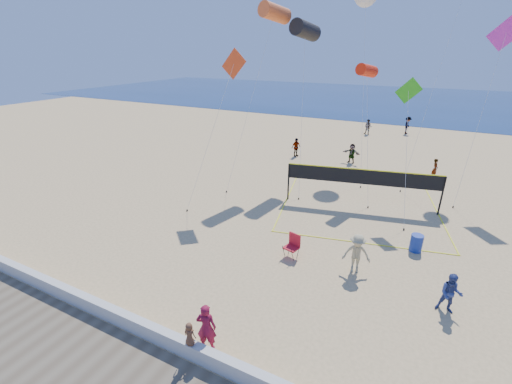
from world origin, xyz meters
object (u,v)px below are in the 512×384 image
at_px(woman, 206,327).
at_px(camp_chair, 293,244).
at_px(trash_barrel, 416,243).
at_px(volleyball_net, 362,181).

distance_m(woman, camp_chair, 6.21).
height_order(trash_barrel, volleyball_net, volleyball_net).
bearing_deg(woman, volleyball_net, -119.06).
xyz_separation_m(camp_chair, volleyball_net, (1.65, 6.94, 1.01)).
height_order(camp_chair, trash_barrel, camp_chair).
bearing_deg(trash_barrel, volleyball_net, 131.56).
height_order(woman, trash_barrel, woman).
distance_m(woman, trash_barrel, 10.83).
bearing_deg(camp_chair, woman, -80.12).
relative_size(camp_chair, trash_barrel, 1.50).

